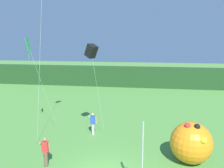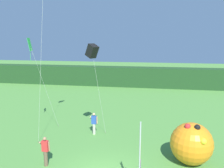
# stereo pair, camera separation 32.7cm
# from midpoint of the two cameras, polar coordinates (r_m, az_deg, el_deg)

# --- Properties ---
(distant_treeline) EXTENTS (80.00, 2.40, 2.87)m
(distant_treeline) POSITION_cam_midpoint_polar(r_m,az_deg,el_deg) (35.22, 6.22, 1.74)
(distant_treeline) COLOR #1E421E
(distant_treeline) RESTS_ON ground
(banner_flag) EXTENTS (0.06, 1.03, 3.86)m
(banner_flag) POSITION_cam_midpoint_polar(r_m,az_deg,el_deg) (10.50, 7.74, -18.94)
(banner_flag) COLOR #B7B7BC
(banner_flag) RESTS_ON ground
(person_near_banner) EXTENTS (0.55, 0.48, 1.66)m
(person_near_banner) POSITION_cam_midpoint_polar(r_m,az_deg,el_deg) (17.74, -3.87, -9.43)
(person_near_banner) COLOR #B7B2A3
(person_near_banner) RESTS_ON ground
(person_mid_field) EXTENTS (0.55, 0.48, 1.72)m
(person_mid_field) POSITION_cam_midpoint_polar(r_m,az_deg,el_deg) (14.07, -15.24, -15.34)
(person_mid_field) COLOR brown
(person_mid_field) RESTS_ON ground
(inflatable_balloon) EXTENTS (2.40, 2.40, 2.50)m
(inflatable_balloon) POSITION_cam_midpoint_polar(r_m,az_deg,el_deg) (14.51, 19.40, -13.49)
(inflatable_balloon) COLOR orange
(inflatable_balloon) RESTS_ON ground
(kite_black_box_1) EXTENTS (1.07, 1.99, 6.76)m
(kite_black_box_1) POSITION_cam_midpoint_polar(r_m,az_deg,el_deg) (15.43, -4.24, 7.97)
(kite_black_box_1) COLOR brown
(kite_black_box_1) RESTS_ON ground
(kite_green_diamond_2) EXTENTS (1.14, 2.39, 7.12)m
(kite_green_diamond_2) POSITION_cam_midpoint_polar(r_m,az_deg,el_deg) (17.32, -18.54, 8.08)
(kite_green_diamond_2) COLOR brown
(kite_green_diamond_2) RESTS_ON ground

